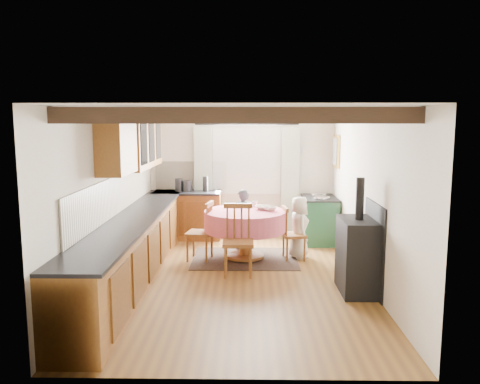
{
  "coord_description": "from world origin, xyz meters",
  "views": [
    {
      "loc": [
        0.12,
        -6.71,
        2.25
      ],
      "look_at": [
        0.0,
        0.8,
        1.15
      ],
      "focal_mm": 36.05,
      "sensor_mm": 36.0,
      "label": 1
    }
  ],
  "objects_px": {
    "child_right": "(299,227)",
    "chair_right": "(294,233)",
    "dining_table": "(245,235)",
    "chair_near": "(238,240)",
    "cup": "(255,204)",
    "child_far": "(243,219)",
    "aga_range": "(319,219)",
    "cast_iron_stove": "(358,236)",
    "chair_left": "(200,231)"
  },
  "relations": [
    {
      "from": "chair_left",
      "to": "cast_iron_stove",
      "type": "xyz_separation_m",
      "value": [
        2.24,
        -1.46,
        0.28
      ]
    },
    {
      "from": "aga_range",
      "to": "cast_iron_stove",
      "type": "relative_size",
      "value": 0.62
    },
    {
      "from": "child_far",
      "to": "dining_table",
      "type": "bearing_deg",
      "value": 82.58
    },
    {
      "from": "dining_table",
      "to": "aga_range",
      "type": "bearing_deg",
      "value": 39.82
    },
    {
      "from": "chair_left",
      "to": "aga_range",
      "type": "distance_m",
      "value": 2.47
    },
    {
      "from": "dining_table",
      "to": "cast_iron_stove",
      "type": "height_order",
      "value": "cast_iron_stove"
    },
    {
      "from": "chair_left",
      "to": "cast_iron_stove",
      "type": "bearing_deg",
      "value": 67.46
    },
    {
      "from": "chair_near",
      "to": "cup",
      "type": "relative_size",
      "value": 10.59
    },
    {
      "from": "child_far",
      "to": "cup",
      "type": "height_order",
      "value": "child_far"
    },
    {
      "from": "dining_table",
      "to": "child_far",
      "type": "relative_size",
      "value": 1.24
    },
    {
      "from": "chair_near",
      "to": "child_right",
      "type": "height_order",
      "value": "chair_near"
    },
    {
      "from": "dining_table",
      "to": "cup",
      "type": "relative_size",
      "value": 13.44
    },
    {
      "from": "child_right",
      "to": "chair_right",
      "type": "bearing_deg",
      "value": 128.94
    },
    {
      "from": "aga_range",
      "to": "chair_left",
      "type": "bearing_deg",
      "value": -149.9
    },
    {
      "from": "child_right",
      "to": "cup",
      "type": "bearing_deg",
      "value": 57.03
    },
    {
      "from": "child_right",
      "to": "dining_table",
      "type": "bearing_deg",
      "value": 87.27
    },
    {
      "from": "chair_right",
      "to": "dining_table",
      "type": "bearing_deg",
      "value": 82.44
    },
    {
      "from": "chair_near",
      "to": "chair_left",
      "type": "distance_m",
      "value": 1.01
    },
    {
      "from": "aga_range",
      "to": "child_far",
      "type": "distance_m",
      "value": 1.54
    },
    {
      "from": "cast_iron_stove",
      "to": "child_far",
      "type": "relative_size",
      "value": 1.42
    },
    {
      "from": "chair_near",
      "to": "aga_range",
      "type": "relative_size",
      "value": 1.11
    },
    {
      "from": "dining_table",
      "to": "cast_iron_stove",
      "type": "relative_size",
      "value": 0.87
    },
    {
      "from": "chair_near",
      "to": "child_far",
      "type": "distance_m",
      "value": 1.45
    },
    {
      "from": "child_far",
      "to": "child_right",
      "type": "height_order",
      "value": "child_far"
    },
    {
      "from": "dining_table",
      "to": "chair_near",
      "type": "relative_size",
      "value": 1.27
    },
    {
      "from": "chair_right",
      "to": "chair_left",
      "type": "bearing_deg",
      "value": 85.51
    },
    {
      "from": "chair_near",
      "to": "child_right",
      "type": "distance_m",
      "value": 1.36
    },
    {
      "from": "cup",
      "to": "chair_left",
      "type": "bearing_deg",
      "value": -151.2
    },
    {
      "from": "cast_iron_stove",
      "to": "chair_left",
      "type": "bearing_deg",
      "value": 146.91
    },
    {
      "from": "dining_table",
      "to": "child_far",
      "type": "bearing_deg",
      "value": 94.04
    },
    {
      "from": "aga_range",
      "to": "child_right",
      "type": "bearing_deg",
      "value": -114.77
    },
    {
      "from": "child_far",
      "to": "chair_left",
      "type": "bearing_deg",
      "value": 32.83
    },
    {
      "from": "dining_table",
      "to": "child_far",
      "type": "height_order",
      "value": "child_far"
    },
    {
      "from": "dining_table",
      "to": "chair_right",
      "type": "bearing_deg",
      "value": -0.68
    },
    {
      "from": "cup",
      "to": "chair_near",
      "type": "bearing_deg",
      "value": -101.65
    },
    {
      "from": "dining_table",
      "to": "cup",
      "type": "height_order",
      "value": "cup"
    },
    {
      "from": "chair_left",
      "to": "chair_near",
      "type": "bearing_deg",
      "value": 50.36
    },
    {
      "from": "aga_range",
      "to": "child_right",
      "type": "distance_m",
      "value": 1.18
    },
    {
      "from": "chair_near",
      "to": "chair_right",
      "type": "relative_size",
      "value": 1.19
    },
    {
      "from": "chair_near",
      "to": "child_far",
      "type": "xyz_separation_m",
      "value": [
        0.05,
        1.45,
        0.01
      ]
    },
    {
      "from": "chair_left",
      "to": "child_right",
      "type": "distance_m",
      "value": 1.65
    },
    {
      "from": "chair_right",
      "to": "cup",
      "type": "distance_m",
      "value": 0.88
    },
    {
      "from": "chair_near",
      "to": "chair_right",
      "type": "distance_m",
      "value": 1.23
    },
    {
      "from": "cast_iron_stove",
      "to": "child_far",
      "type": "distance_m",
      "value": 2.65
    },
    {
      "from": "chair_left",
      "to": "child_right",
      "type": "height_order",
      "value": "child_right"
    },
    {
      "from": "aga_range",
      "to": "dining_table",
      "type": "bearing_deg",
      "value": -140.18
    },
    {
      "from": "aga_range",
      "to": "chair_right",
      "type": "bearing_deg",
      "value": -116.57
    },
    {
      "from": "dining_table",
      "to": "child_far",
      "type": "xyz_separation_m",
      "value": [
        -0.04,
        0.6,
        0.14
      ]
    },
    {
      "from": "cup",
      "to": "child_right",
      "type": "bearing_deg",
      "value": -24.62
    },
    {
      "from": "chair_right",
      "to": "cast_iron_stove",
      "type": "bearing_deg",
      "value": -162.37
    }
  ]
}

